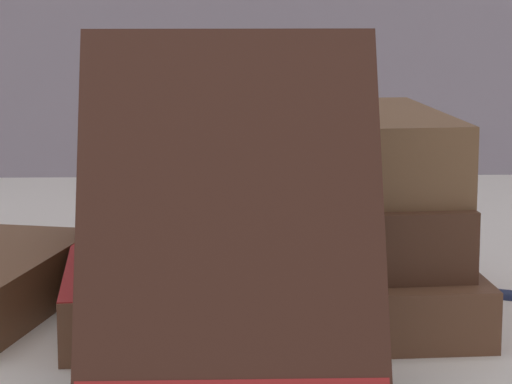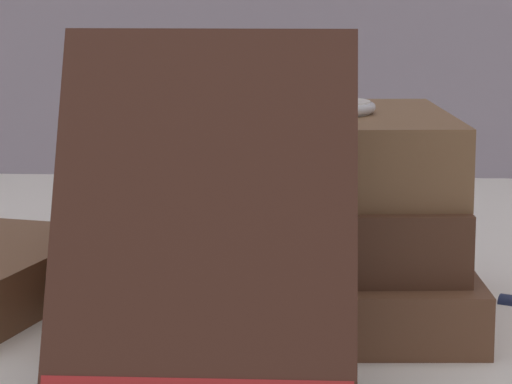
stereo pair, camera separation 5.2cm
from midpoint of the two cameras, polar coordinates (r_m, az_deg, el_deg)
ground_plane at (r=0.58m, az=-5.50°, el=-6.17°), size 3.00×3.00×0.00m
book_flat_bottom at (r=0.59m, az=-2.61°, el=-4.47°), size 0.20×0.16×0.03m
book_flat_middle at (r=0.59m, az=-2.70°, el=-1.48°), size 0.19×0.15×0.03m
book_flat_top at (r=0.58m, az=-2.51°, el=1.93°), size 0.18×0.15×0.04m
book_leaning_front at (r=0.46m, az=-4.44°, el=-1.94°), size 0.12×0.09×0.14m
pocket_watch at (r=0.58m, az=0.50°, el=4.05°), size 0.05×0.05×0.01m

